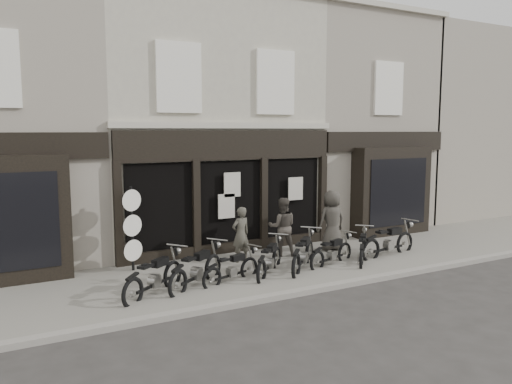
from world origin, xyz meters
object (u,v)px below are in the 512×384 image
motorcycle_4 (303,257)px  motorcycle_5 (332,255)px  advert_sign_post (132,232)px  motorcycle_0 (154,280)px  motorcycle_2 (232,271)px  motorcycle_1 (197,272)px  motorcycle_6 (363,251)px  motorcycle_7 (389,244)px  man_centre (282,227)px  man_right (332,220)px  man_left (241,234)px  motorcycle_3 (270,262)px

motorcycle_4 → motorcycle_5: 0.97m
advert_sign_post → motorcycle_4: bearing=-45.6°
motorcycle_0 → motorcycle_5: motorcycle_0 is taller
motorcycle_2 → motorcycle_5: bearing=-16.5°
motorcycle_2 → motorcycle_1: bearing=155.8°
motorcycle_0 → motorcycle_6: motorcycle_0 is taller
motorcycle_4 → motorcycle_6: (2.00, -0.13, -0.04)m
motorcycle_7 → man_centre: size_ratio=1.32×
motorcycle_5 → advert_sign_post: (-5.18, 1.98, 0.80)m
motorcycle_5 → man_right: 1.77m
motorcycle_4 → man_centre: bearing=38.8°
motorcycle_4 → advert_sign_post: advert_sign_post is taller
advert_sign_post → man_left: bearing=-31.1°
motorcycle_0 → man_centre: 4.77m
man_centre → man_right: bearing=-160.9°
motorcycle_6 → motorcycle_7: bearing=-42.7°
motorcycle_3 → advert_sign_post: bearing=104.0°
motorcycle_2 → advert_sign_post: advert_sign_post is taller
motorcycle_6 → motorcycle_4: bearing=129.2°
advert_sign_post → motorcycle_0: bearing=-111.9°
motorcycle_3 → motorcycle_6: motorcycle_3 is taller
motorcycle_6 → motorcycle_1: bearing=132.0°
motorcycle_4 → man_left: (-1.22, 1.41, 0.49)m
motorcycle_0 → motorcycle_1: (1.10, 0.10, 0.01)m
motorcycle_0 → motorcycle_6: size_ratio=1.14×
motorcycle_1 → motorcycle_3: motorcycle_1 is taller
motorcycle_6 → man_left: 3.61m
motorcycle_3 → motorcycle_7: (4.16, -0.06, 0.04)m
motorcycle_4 → advert_sign_post: size_ratio=0.76×
motorcycle_1 → motorcycle_4: 3.16m
motorcycle_2 → man_right: size_ratio=0.96×
man_centre → motorcycle_6: bearing=163.3°
motorcycle_0 → motorcycle_3: bearing=-34.1°
motorcycle_4 → motorcycle_7: 3.10m
man_left → man_centre: size_ratio=0.90×
motorcycle_4 → motorcycle_7: bearing=-44.1°
motorcycle_1 → man_right: 5.30m
motorcycle_4 → motorcycle_7: motorcycle_7 is taller
motorcycle_2 → man_left: 1.93m
motorcycle_6 → motorcycle_7: (1.09, 0.08, 0.05)m
man_left → advert_sign_post: 3.05m
motorcycle_1 → motorcycle_5: bearing=-35.0°
motorcycle_2 → motorcycle_4: size_ratio=1.00×
motorcycle_1 → man_left: size_ratio=1.23×
motorcycle_3 → man_left: bearing=52.3°
motorcycle_4 → motorcycle_3: bearing=136.0°
motorcycle_3 → man_right: size_ratio=0.88×
motorcycle_2 → motorcycle_5: (3.22, 0.11, 0.01)m
motorcycle_5 → man_right: bearing=35.2°
motorcycle_1 → motorcycle_2: (0.91, -0.09, -0.07)m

